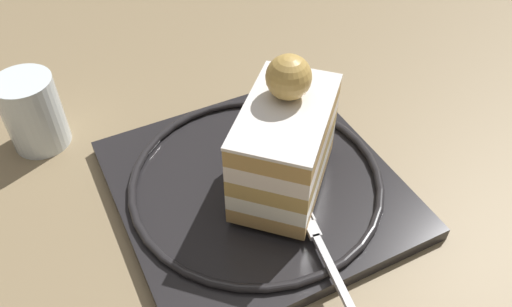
% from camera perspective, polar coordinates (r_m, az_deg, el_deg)
% --- Properties ---
extents(ground_plane, '(2.40, 2.40, 0.00)m').
position_cam_1_polar(ground_plane, '(0.47, -0.69, -6.07)').
color(ground_plane, '#887352').
extents(dessert_plate, '(0.25, 0.25, 0.02)m').
position_cam_1_polar(dessert_plate, '(0.48, 0.00, -3.48)').
color(dessert_plate, black).
rests_on(dessert_plate, ground_plane).
extents(cake_slice, '(0.13, 0.13, 0.12)m').
position_cam_1_polar(cake_slice, '(0.44, 2.93, 1.53)').
color(cake_slice, tan).
rests_on(cake_slice, dessert_plate).
extents(fork, '(0.02, 0.12, 0.00)m').
position_cam_1_polar(fork, '(0.42, 7.21, -10.27)').
color(fork, silver).
rests_on(fork, dessert_plate).
extents(drink_glass_near, '(0.06, 0.06, 0.08)m').
position_cam_1_polar(drink_glass_near, '(0.56, -23.23, 3.89)').
color(drink_glass_near, silver).
rests_on(drink_glass_near, ground_plane).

